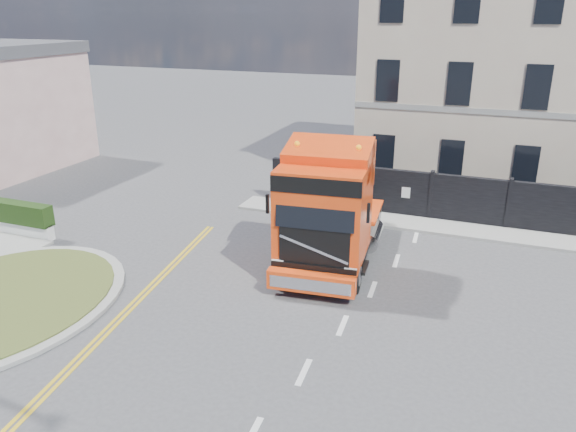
% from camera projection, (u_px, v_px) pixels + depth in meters
% --- Properties ---
extents(ground, '(120.00, 120.00, 0.00)m').
position_uv_depth(ground, '(252.00, 300.00, 16.92)').
color(ground, '#424244').
rests_on(ground, ground).
extents(hoarding_fence, '(18.80, 0.25, 2.00)m').
position_uv_depth(hoarding_fence, '(496.00, 204.00, 22.23)').
color(hoarding_fence, black).
rests_on(hoarding_fence, ground).
extents(georgian_building, '(12.30, 10.30, 12.80)m').
position_uv_depth(georgian_building, '(502.00, 63.00, 27.33)').
color(georgian_building, beige).
rests_on(georgian_building, ground).
extents(pavement_far, '(20.00, 1.60, 0.12)m').
position_uv_depth(pavement_far, '(477.00, 232.00, 21.96)').
color(pavement_far, gray).
rests_on(pavement_far, ground).
extents(truck, '(3.37, 7.40, 4.29)m').
position_uv_depth(truck, '(328.00, 214.00, 18.44)').
color(truck, black).
rests_on(truck, ground).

